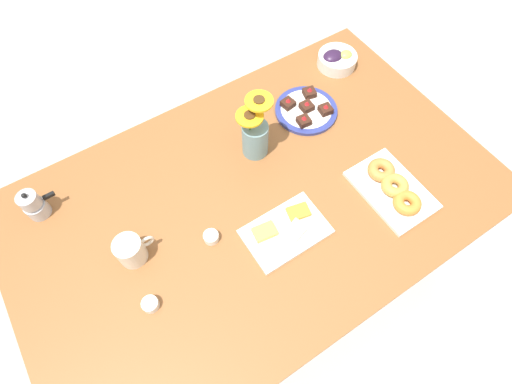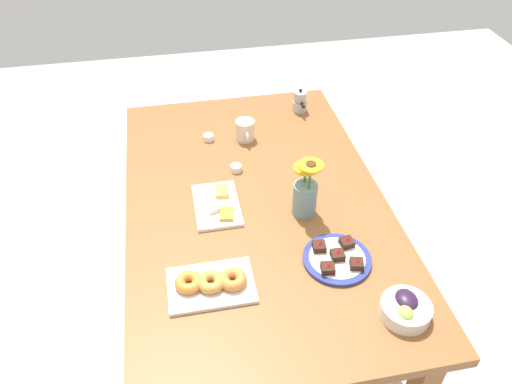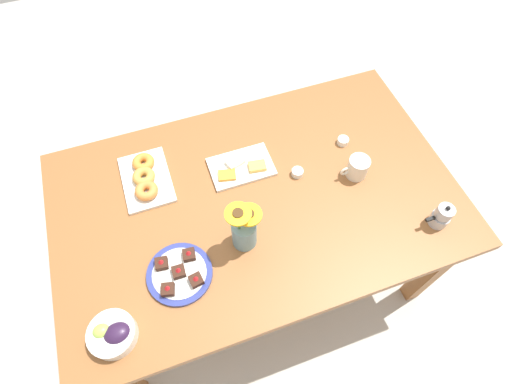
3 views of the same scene
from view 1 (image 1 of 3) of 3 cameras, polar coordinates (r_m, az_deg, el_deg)
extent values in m
plane|color=#B7B2A8|center=(2.00, 0.00, -11.18)|extent=(6.00, 6.00, 0.00)
cube|color=brown|center=(1.34, 0.00, -1.28)|extent=(1.60, 1.00, 0.04)
cube|color=brown|center=(1.89, 26.33, -5.50)|extent=(0.07, 0.07, 0.70)
cube|color=brown|center=(1.86, -26.87, -7.67)|extent=(0.07, 0.07, 0.70)
cube|color=brown|center=(2.11, 10.48, 11.76)|extent=(0.07, 0.07, 0.70)
cylinder|color=silver|center=(1.25, -17.52, -7.99)|extent=(0.09, 0.09, 0.09)
cylinder|color=brown|center=(1.22, -18.02, -7.27)|extent=(0.07, 0.07, 0.00)
torus|color=silver|center=(1.25, -15.30, -6.82)|extent=(0.05, 0.01, 0.05)
cylinder|color=white|center=(1.73, 11.48, 17.98)|extent=(0.16, 0.16, 0.05)
ellipsoid|color=#2D1938|center=(1.71, 10.90, 18.42)|extent=(0.09, 0.07, 0.04)
ellipsoid|color=#9EC14C|center=(1.73, 12.69, 18.52)|extent=(0.05, 0.05, 0.04)
cube|color=white|center=(1.27, 4.26, -5.66)|extent=(0.26, 0.17, 0.01)
cube|color=#EFB74C|center=(1.25, 1.24, -5.69)|extent=(0.08, 0.06, 0.02)
cube|color=white|center=(1.25, 5.58, -5.59)|extent=(0.08, 0.07, 0.02)
cube|color=orange|center=(1.29, 6.08, -2.83)|extent=(0.08, 0.06, 0.01)
cube|color=white|center=(1.41, 18.78, 0.27)|extent=(0.19, 0.28, 0.01)
torus|color=orange|center=(1.37, 20.79, -1.47)|extent=(0.11, 0.11, 0.03)
torus|color=gold|center=(1.39, 19.23, 0.88)|extent=(0.10, 0.10, 0.03)
torus|color=orange|center=(1.41, 17.46, 3.01)|extent=(0.09, 0.09, 0.04)
cylinder|color=white|center=(1.26, -6.43, -6.39)|extent=(0.05, 0.05, 0.03)
cylinder|color=#C68923|center=(1.25, -6.47, -6.21)|extent=(0.04, 0.04, 0.01)
cylinder|color=white|center=(1.22, -14.85, -15.24)|extent=(0.05, 0.05, 0.03)
cylinder|color=maroon|center=(1.21, -14.96, -15.12)|extent=(0.04, 0.04, 0.01)
cylinder|color=navy|center=(1.55, 7.16, 11.50)|extent=(0.23, 0.23, 0.01)
cylinder|color=white|center=(1.55, 7.17, 11.55)|extent=(0.19, 0.19, 0.01)
cube|color=#381E14|center=(1.54, 4.59, 12.49)|extent=(0.05, 0.05, 0.02)
cone|color=red|center=(1.52, 4.64, 12.97)|extent=(0.02, 0.02, 0.01)
cube|color=#381E14|center=(1.58, 7.63, 13.87)|extent=(0.05, 0.05, 0.02)
cone|color=red|center=(1.57, 7.72, 14.35)|extent=(0.02, 0.02, 0.01)
cube|color=#381E14|center=(1.49, 6.84, 10.05)|extent=(0.05, 0.05, 0.02)
cone|color=red|center=(1.47, 6.92, 10.52)|extent=(0.02, 0.02, 0.01)
cube|color=#381E14|center=(1.53, 9.90, 11.53)|extent=(0.05, 0.05, 0.02)
cone|color=red|center=(1.52, 10.01, 12.00)|extent=(0.02, 0.02, 0.01)
cube|color=#381E14|center=(1.53, 7.25, 12.02)|extent=(0.05, 0.05, 0.02)
cone|color=red|center=(1.52, 7.33, 12.50)|extent=(0.02, 0.02, 0.01)
cylinder|color=#6B939E|center=(1.38, -0.12, 7.57)|extent=(0.09, 0.09, 0.13)
cylinder|color=#3D702D|center=(1.30, 0.42, 11.24)|extent=(0.01, 0.01, 0.10)
cylinder|color=yellow|center=(1.26, 0.44, 12.86)|extent=(0.09, 0.09, 0.01)
cylinder|color=#472D14|center=(1.25, 0.44, 13.05)|extent=(0.04, 0.04, 0.01)
cylinder|color=#3D702D|center=(1.29, -0.89, 9.78)|extent=(0.01, 0.01, 0.06)
cylinder|color=yellow|center=(1.27, -0.91, 10.76)|extent=(0.09, 0.09, 0.01)
cylinder|color=#472D14|center=(1.26, -0.92, 10.94)|extent=(0.04, 0.04, 0.01)
cylinder|color=#B7B7BC|center=(1.46, -28.76, -2.12)|extent=(0.07, 0.07, 0.05)
cylinder|color=#B7B7BC|center=(1.43, -29.24, -1.57)|extent=(0.05, 0.05, 0.01)
cylinder|color=#B7B7BC|center=(1.41, -29.70, -1.06)|extent=(0.06, 0.06, 0.04)
sphere|color=black|center=(1.39, -30.24, -0.45)|extent=(0.02, 0.02, 0.02)
cube|color=black|center=(1.42, -27.50, -0.46)|extent=(0.04, 0.01, 0.01)
camera|label=2|loc=(1.81, 70.30, 37.27)|focal=35.00mm
camera|label=3|loc=(1.46, -19.59, 67.24)|focal=28.00mm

